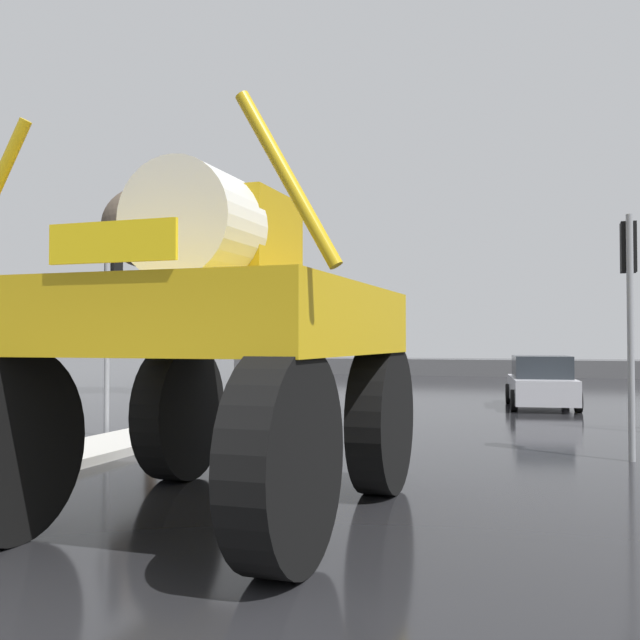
% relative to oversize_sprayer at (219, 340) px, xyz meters
% --- Properties ---
extents(ground_plane, '(120.00, 120.00, 0.00)m').
position_rel_oversize_sprayer_xyz_m(ground_plane, '(0.09, 13.24, -1.97)').
color(ground_plane, black).
extents(oversize_sprayer, '(4.04, 5.37, 4.10)m').
position_rel_oversize_sprayer_xyz_m(oversize_sprayer, '(0.00, 0.00, 0.00)').
color(oversize_sprayer, black).
rests_on(oversize_sprayer, ground).
extents(sedan_ahead, '(2.23, 4.26, 1.52)m').
position_rel_oversize_sprayer_xyz_m(sedan_ahead, '(3.27, 14.78, -1.26)').
color(sedan_ahead, '#B7B7BF').
rests_on(sedan_ahead, ground).
extents(traffic_signal_near_left, '(0.24, 0.54, 3.78)m').
position_rel_oversize_sprayer_xyz_m(traffic_signal_near_left, '(-5.11, 5.50, 0.79)').
color(traffic_signal_near_left, gray).
rests_on(traffic_signal_near_left, ground).
extents(traffic_signal_near_right, '(0.24, 0.54, 4.04)m').
position_rel_oversize_sprayer_xyz_m(traffic_signal_near_right, '(4.82, 5.49, 0.98)').
color(traffic_signal_near_right, gray).
rests_on(traffic_signal_near_right, ground).
extents(bare_tree_left, '(3.56, 3.56, 7.56)m').
position_rel_oversize_sprayer_xyz_m(bare_tree_left, '(-10.13, 15.42, 4.01)').
color(bare_tree_left, '#473828').
rests_on(bare_tree_left, ground).
extents(roadside_barrier, '(29.97, 0.24, 0.90)m').
position_rel_oversize_sprayer_xyz_m(roadside_barrier, '(0.09, 33.00, -1.52)').
color(roadside_barrier, '#59595B').
rests_on(roadside_barrier, ground).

